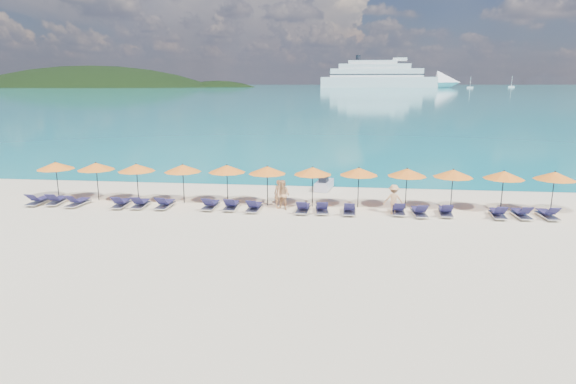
# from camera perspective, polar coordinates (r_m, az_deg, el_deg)

# --- Properties ---
(ground) EXTENTS (1400.00, 1400.00, 0.00)m
(ground) POSITION_cam_1_polar(r_m,az_deg,el_deg) (22.42, -0.88, -4.70)
(ground) COLOR beige
(sea) EXTENTS (1600.00, 1300.00, 0.01)m
(sea) POSITION_cam_1_polar(r_m,az_deg,el_deg) (681.22, 6.49, 12.32)
(sea) COLOR #1FA9B2
(sea) RESTS_ON ground
(headland_main) EXTENTS (374.00, 242.00, 126.50)m
(headland_main) POSITION_cam_1_polar(r_m,az_deg,el_deg) (639.22, -21.94, 8.03)
(headland_main) COLOR black
(headland_main) RESTS_ON ground
(headland_small) EXTENTS (162.00, 126.00, 85.50)m
(headland_small) POSITION_cam_1_polar(r_m,az_deg,el_deg) (602.38, -8.23, 8.87)
(headland_small) COLOR black
(headland_small) RESTS_ON ground
(cruise_ship) EXTENTS (151.64, 28.83, 42.03)m
(cruise_ship) POSITION_cam_1_polar(r_m,az_deg,el_deg) (557.66, 12.05, 13.12)
(cruise_ship) COLOR silver
(cruise_ship) RESTS_ON ground
(sailboat_near) EXTENTS (6.21, 2.07, 11.38)m
(sailboat_near) POSITION_cam_1_polar(r_m,az_deg,el_deg) (531.52, 20.77, 11.55)
(sailboat_near) COLOR silver
(sailboat_near) RESTS_ON ground
(sailboat_far) EXTENTS (6.67, 2.22, 12.23)m
(sailboat_far) POSITION_cam_1_polar(r_m,az_deg,el_deg) (602.14, 24.95, 11.27)
(sailboat_far) COLOR silver
(sailboat_far) RESTS_ON ground
(jetski) EXTENTS (1.21, 2.39, 0.81)m
(jetski) POSITION_cam_1_polar(r_m,az_deg,el_deg) (31.07, 4.30, 0.91)
(jetski) COLOR silver
(jetski) RESTS_ON ground
(beachgoer_a) EXTENTS (0.59, 0.42, 1.52)m
(beachgoer_a) POSITION_cam_1_polar(r_m,az_deg,el_deg) (26.55, -1.07, -0.19)
(beachgoer_a) COLOR tan
(beachgoer_a) RESTS_ON ground
(beachgoer_b) EXTENTS (0.90, 0.71, 1.63)m
(beachgoer_b) POSITION_cam_1_polar(r_m,az_deg,el_deg) (25.97, -0.59, -0.36)
(beachgoer_b) COLOR tan
(beachgoer_b) RESTS_ON ground
(beachgoer_c) EXTENTS (1.02, 0.49, 1.57)m
(beachgoer_c) POSITION_cam_1_polar(r_m,az_deg,el_deg) (25.77, 12.40, -0.85)
(beachgoer_c) COLOR tan
(beachgoer_c) RESTS_ON ground
(umbrella_0) EXTENTS (2.10, 2.10, 2.28)m
(umbrella_0) POSITION_cam_1_polar(r_m,az_deg,el_deg) (31.14, -25.84, 2.82)
(umbrella_0) COLOR black
(umbrella_0) RESTS_ON ground
(umbrella_1) EXTENTS (2.10, 2.10, 2.28)m
(umbrella_1) POSITION_cam_1_polar(r_m,az_deg,el_deg) (29.96, -21.80, 2.84)
(umbrella_1) COLOR black
(umbrella_1) RESTS_ON ground
(umbrella_2) EXTENTS (2.10, 2.10, 2.28)m
(umbrella_2) POSITION_cam_1_polar(r_m,az_deg,el_deg) (28.71, -17.53, 2.76)
(umbrella_2) COLOR black
(umbrella_2) RESTS_ON ground
(umbrella_3) EXTENTS (2.10, 2.10, 2.28)m
(umbrella_3) POSITION_cam_1_polar(r_m,az_deg,el_deg) (27.84, -12.38, 2.77)
(umbrella_3) COLOR black
(umbrella_3) RESTS_ON ground
(umbrella_4) EXTENTS (2.10, 2.10, 2.28)m
(umbrella_4) POSITION_cam_1_polar(r_m,az_deg,el_deg) (27.27, -7.26, 2.76)
(umbrella_4) COLOR black
(umbrella_4) RESTS_ON ground
(umbrella_5) EXTENTS (2.10, 2.10, 2.28)m
(umbrella_5) POSITION_cam_1_polar(r_m,az_deg,el_deg) (26.66, -2.48, 2.61)
(umbrella_5) COLOR black
(umbrella_5) RESTS_ON ground
(umbrella_6) EXTENTS (2.10, 2.10, 2.28)m
(umbrella_6) POSITION_cam_1_polar(r_m,az_deg,el_deg) (26.42, 2.94, 2.51)
(umbrella_6) COLOR black
(umbrella_6) RESTS_ON ground
(umbrella_7) EXTENTS (2.10, 2.10, 2.28)m
(umbrella_7) POSITION_cam_1_polar(r_m,az_deg,el_deg) (26.50, 8.40, 2.42)
(umbrella_7) COLOR black
(umbrella_7) RESTS_ON ground
(umbrella_8) EXTENTS (2.10, 2.10, 2.28)m
(umbrella_8) POSITION_cam_1_polar(r_m,az_deg,el_deg) (26.74, 13.93, 2.27)
(umbrella_8) COLOR black
(umbrella_8) RESTS_ON ground
(umbrella_9) EXTENTS (2.10, 2.10, 2.28)m
(umbrella_9) POSITION_cam_1_polar(r_m,az_deg,el_deg) (27.16, 18.99, 2.10)
(umbrella_9) COLOR black
(umbrella_9) RESTS_ON ground
(umbrella_10) EXTENTS (2.10, 2.10, 2.28)m
(umbrella_10) POSITION_cam_1_polar(r_m,az_deg,el_deg) (27.68, 24.22, 1.86)
(umbrella_10) COLOR black
(umbrella_10) RESTS_ON ground
(umbrella_11) EXTENTS (2.10, 2.10, 2.28)m
(umbrella_11) POSITION_cam_1_polar(r_m,az_deg,el_deg) (28.62, 29.07, 1.69)
(umbrella_11) COLOR black
(umbrella_11) RESTS_ON ground
(lounger_0) EXTENTS (0.68, 1.72, 0.66)m
(lounger_0) POSITION_cam_1_polar(r_m,az_deg,el_deg) (30.67, -27.46, -0.89)
(lounger_0) COLOR silver
(lounger_0) RESTS_ON ground
(lounger_1) EXTENTS (0.77, 1.75, 0.66)m
(lounger_1) POSITION_cam_1_polar(r_m,az_deg,el_deg) (30.25, -25.69, -0.88)
(lounger_1) COLOR silver
(lounger_1) RESTS_ON ground
(lounger_2) EXTENTS (0.77, 1.75, 0.66)m
(lounger_2) POSITION_cam_1_polar(r_m,az_deg,el_deg) (29.32, -23.66, -1.09)
(lounger_2) COLOR silver
(lounger_2) RESTS_ON ground
(lounger_3) EXTENTS (0.74, 1.74, 0.66)m
(lounger_3) POSITION_cam_1_polar(r_m,az_deg,el_deg) (28.16, -19.17, -1.25)
(lounger_3) COLOR silver
(lounger_3) RESTS_ON ground
(lounger_4) EXTENTS (0.72, 1.73, 0.66)m
(lounger_4) POSITION_cam_1_polar(r_m,az_deg,el_deg) (27.78, -17.08, -1.29)
(lounger_4) COLOR silver
(lounger_4) RESTS_ON ground
(lounger_5) EXTENTS (0.65, 1.71, 0.66)m
(lounger_5) POSITION_cam_1_polar(r_m,az_deg,el_deg) (27.30, -14.38, -1.37)
(lounger_5) COLOR silver
(lounger_5) RESTS_ON ground
(lounger_6) EXTENTS (0.69, 1.72, 0.66)m
(lounger_6) POSITION_cam_1_polar(r_m,az_deg,el_deg) (26.61, -9.17, -1.49)
(lounger_6) COLOR silver
(lounger_6) RESTS_ON ground
(lounger_7) EXTENTS (0.66, 1.71, 0.66)m
(lounger_7) POSITION_cam_1_polar(r_m,az_deg,el_deg) (26.34, -6.72, -1.57)
(lounger_7) COLOR silver
(lounger_7) RESTS_ON ground
(lounger_8) EXTENTS (0.70, 1.73, 0.66)m
(lounger_8) POSITION_cam_1_polar(r_m,az_deg,el_deg) (25.90, -4.02, -1.76)
(lounger_8) COLOR silver
(lounger_8) RESTS_ON ground
(lounger_9) EXTENTS (0.70, 1.73, 0.66)m
(lounger_9) POSITION_cam_1_polar(r_m,az_deg,el_deg) (25.59, 1.79, -1.91)
(lounger_9) COLOR silver
(lounger_9) RESTS_ON ground
(lounger_10) EXTENTS (0.77, 1.75, 0.66)m
(lounger_10) POSITION_cam_1_polar(r_m,az_deg,el_deg) (25.58, 4.04, -1.94)
(lounger_10) COLOR silver
(lounger_10) RESTS_ON ground
(lounger_11) EXTENTS (0.65, 1.71, 0.66)m
(lounger_11) POSITION_cam_1_polar(r_m,az_deg,el_deg) (25.51, 7.29, -2.06)
(lounger_11) COLOR silver
(lounger_11) RESTS_ON ground
(lounger_12) EXTENTS (0.65, 1.71, 0.66)m
(lounger_12) POSITION_cam_1_polar(r_m,az_deg,el_deg) (25.93, 12.92, -2.04)
(lounger_12) COLOR silver
(lounger_12) RESTS_ON ground
(lounger_13) EXTENTS (0.73, 1.74, 0.66)m
(lounger_13) POSITION_cam_1_polar(r_m,az_deg,el_deg) (25.82, 15.29, -2.24)
(lounger_13) COLOR silver
(lounger_13) RESTS_ON ground
(lounger_14) EXTENTS (0.77, 1.75, 0.66)m
(lounger_14) POSITION_cam_1_polar(r_m,az_deg,el_deg) (26.29, 18.18, -2.16)
(lounger_14) COLOR silver
(lounger_14) RESTS_ON ground
(lounger_15) EXTENTS (0.74, 1.74, 0.66)m
(lounger_15) POSITION_cam_1_polar(r_m,az_deg,el_deg) (26.85, 23.61, -2.31)
(lounger_15) COLOR silver
(lounger_15) RESTS_ON ground
(lounger_16) EXTENTS (0.68, 1.72, 0.66)m
(lounger_16) POSITION_cam_1_polar(r_m,az_deg,el_deg) (27.28, 25.90, -2.30)
(lounger_16) COLOR silver
(lounger_16) RESTS_ON ground
(lounger_17) EXTENTS (0.70, 1.73, 0.66)m
(lounger_17) POSITION_cam_1_polar(r_m,az_deg,el_deg) (27.79, 28.40, -2.30)
(lounger_17) COLOR silver
(lounger_17) RESTS_ON ground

